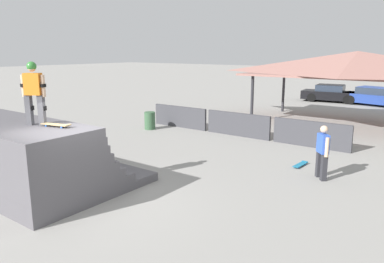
# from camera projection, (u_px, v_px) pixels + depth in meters

# --- Properties ---
(ground_plane) EXTENTS (160.00, 160.00, 0.00)m
(ground_plane) POSITION_uv_depth(u_px,v_px,m) (84.00, 205.00, 9.35)
(ground_plane) COLOR gray
(quarter_pipe_ramp) EXTENTS (5.23, 3.99, 1.90)m
(quarter_pipe_ramp) POSITION_uv_depth(u_px,v_px,m) (25.00, 158.00, 10.42)
(quarter_pipe_ramp) COLOR #565459
(quarter_pipe_ramp) RESTS_ON ground
(skater_on_deck) EXTENTS (0.66, 0.47, 1.60)m
(skater_on_deck) POSITION_uv_depth(u_px,v_px,m) (34.00, 89.00, 9.38)
(skater_on_deck) COLOR #4C4C51
(skater_on_deck) RESTS_ON quarter_pipe_ramp
(skateboard_on_deck) EXTENTS (0.85, 0.38, 0.09)m
(skateboard_on_deck) POSITION_uv_depth(u_px,v_px,m) (57.00, 125.00, 9.33)
(skateboard_on_deck) COLOR blue
(skateboard_on_deck) RESTS_ON quarter_pipe_ramp
(bystander_walking) EXTENTS (0.51, 0.56, 1.63)m
(bystander_walking) POSITION_uv_depth(u_px,v_px,m) (323.00, 150.00, 11.06)
(bystander_walking) COLOR #2D2D33
(bystander_walking) RESTS_ON ground
(skateboard_on_ground) EXTENTS (0.25, 0.81, 0.09)m
(skateboard_on_ground) POSITION_uv_depth(u_px,v_px,m) (301.00, 164.00, 12.47)
(skateboard_on_ground) COLOR blue
(skateboard_on_ground) RESTS_ON ground
(barrier_fence) EXTENTS (9.75, 0.12, 1.05)m
(barrier_fence) POSITION_uv_depth(u_px,v_px,m) (238.00, 124.00, 16.74)
(barrier_fence) COLOR #3D3D42
(barrier_fence) RESTS_ON ground
(pavilion_shelter) EXTENTS (10.97, 4.89, 3.74)m
(pavilion_shelter) POSITION_uv_depth(u_px,v_px,m) (357.00, 64.00, 18.59)
(pavilion_shelter) COLOR #2D2D33
(pavilion_shelter) RESTS_ON ground
(trash_bin) EXTENTS (0.52, 0.52, 0.85)m
(trash_bin) POSITION_uv_depth(u_px,v_px,m) (150.00, 121.00, 18.20)
(trash_bin) COLOR #385B3D
(trash_bin) RESTS_ON ground
(parked_car_black) EXTENTS (4.31, 2.15, 1.27)m
(parked_car_black) POSITION_uv_depth(u_px,v_px,m) (331.00, 94.00, 27.91)
(parked_car_black) COLOR black
(parked_car_black) RESTS_ON ground
(parked_car_blue) EXTENTS (4.59, 2.56, 1.27)m
(parked_car_blue) POSITION_uv_depth(u_px,v_px,m) (374.00, 97.00, 26.06)
(parked_car_blue) COLOR navy
(parked_car_blue) RESTS_ON ground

